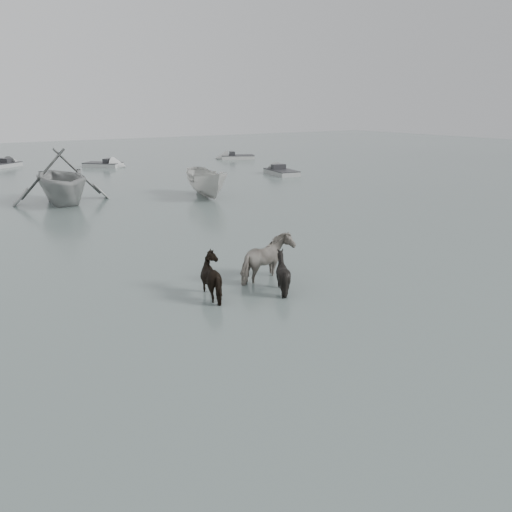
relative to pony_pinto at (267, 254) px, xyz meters
name	(u,v)px	position (x,y,z in m)	size (l,w,h in m)	color
ground	(300,293)	(0.13, -1.54, -0.84)	(140.00, 140.00, 0.00)	#4A5855
pony_pinto	(267,254)	(0.00, 0.00, 0.00)	(0.91, 1.99, 1.68)	black
pony_dark	(217,272)	(-1.99, -0.38, -0.14)	(1.40, 1.20, 1.41)	black
pony_black	(282,268)	(-0.14, -1.03, -0.17)	(1.08, 1.21, 1.33)	black
rowboat_trail	(61,174)	(-2.35, 16.75, 0.76)	(5.25, 6.09, 3.21)	#999C9A
boat_small	(207,181)	(5.33, 14.09, 0.09)	(1.81, 4.82, 1.86)	#B9B9B4
skiff_port	(282,170)	(14.84, 19.58, -0.47)	(4.59, 1.60, 0.75)	#949694
skiff_mid	(103,163)	(4.60, 32.37, -0.47)	(4.44, 1.60, 0.75)	#ABAEAB
skiff_star	(237,155)	(18.08, 31.64, -0.47)	(4.57, 1.60, 0.75)	#AFAFAA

